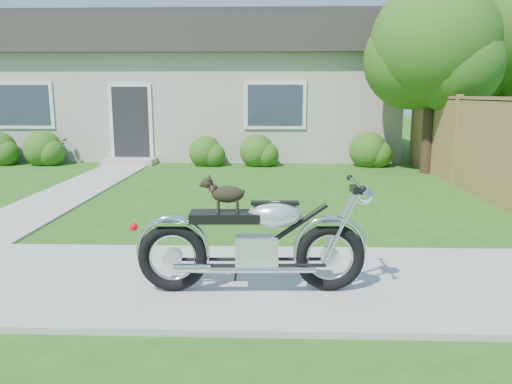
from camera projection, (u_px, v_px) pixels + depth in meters
ground at (39, 279)px, 5.21m from camera, size 80.00×80.00×0.00m
sidewalk at (39, 278)px, 5.21m from camera, size 24.00×2.20×0.04m
walkway at (79, 188)px, 10.16m from camera, size 1.20×8.00×0.03m
house at (199, 86)px, 16.56m from camera, size 12.60×7.03×4.50m
fence at (456, 141)px, 10.47m from camera, size 0.12×6.62×1.90m
tree_near at (440, 50)px, 11.56m from camera, size 2.96×2.95×4.53m
shrub_row at (167, 150)px, 13.48m from camera, size 11.06×1.01×1.01m
potted_plant_left at (57, 152)px, 13.64m from camera, size 0.58×0.66×0.70m
potted_plant_right at (213, 151)px, 13.49m from camera, size 0.48×0.48×0.79m
motorcycle_with_dog at (257, 241)px, 4.72m from camera, size 2.22×0.60×1.11m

